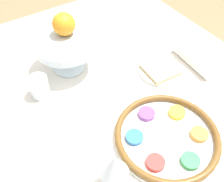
{
  "coord_description": "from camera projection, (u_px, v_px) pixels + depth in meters",
  "views": [
    {
      "loc": [
        -0.41,
        0.39,
        1.44
      ],
      "look_at": [
        0.07,
        0.08,
        0.81
      ],
      "focal_mm": 42.0,
      "sensor_mm": 36.0,
      "label": 1
    }
  ],
  "objects": [
    {
      "name": "dining_table",
      "position": [
        135.0,
        159.0,
        1.16
      ],
      "size": [
        1.45,
        0.98,
        0.77
      ],
      "color": "silver",
      "rests_on": "ground_plane"
    },
    {
      "name": "seder_plate",
      "position": [
        167.0,
        136.0,
        0.77
      ],
      "size": [
        0.31,
        0.31,
        0.03
      ],
      "color": "white",
      "rests_on": "dining_table"
    },
    {
      "name": "wine_glass",
      "position": [
        114.0,
        166.0,
        0.6
      ],
      "size": [
        0.07,
        0.07,
        0.15
      ],
      "color": "silver",
      "rests_on": "dining_table"
    },
    {
      "name": "fruit_stand",
      "position": [
        66.0,
        47.0,
        0.92
      ],
      "size": [
        0.22,
        0.22,
        0.12
      ],
      "color": "silver",
      "rests_on": "dining_table"
    },
    {
      "name": "orange_fruit",
      "position": [
        64.0,
        24.0,
        0.9
      ],
      "size": [
        0.08,
        0.08,
        0.08
      ],
      "color": "orange",
      "rests_on": "fruit_stand"
    },
    {
      "name": "bread_plate",
      "position": [
        160.0,
        70.0,
        0.97
      ],
      "size": [
        0.16,
        0.16,
        0.02
      ],
      "color": "beige",
      "rests_on": "dining_table"
    },
    {
      "name": "napkin_roll",
      "position": [
        193.0,
        59.0,
        0.99
      ],
      "size": [
        0.2,
        0.06,
        0.05
      ],
      "color": "white",
      "rests_on": "dining_table"
    },
    {
      "name": "cup_near",
      "position": [
        39.0,
        87.0,
        0.88
      ],
      "size": [
        0.06,
        0.06,
        0.08
      ],
      "color": "silver",
      "rests_on": "dining_table"
    },
    {
      "name": "spoon",
      "position": [
        202.0,
        61.0,
        1.02
      ],
      "size": [
        0.15,
        0.04,
        0.01
      ],
      "color": "silver",
      "rests_on": "dining_table"
    }
  ]
}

